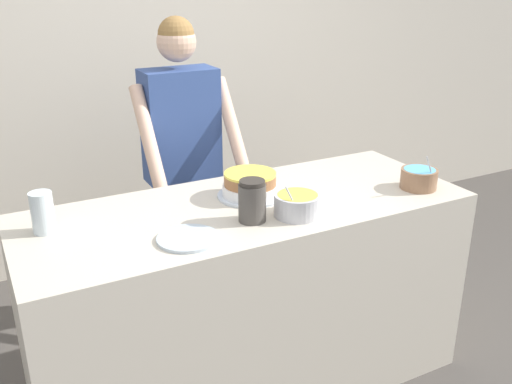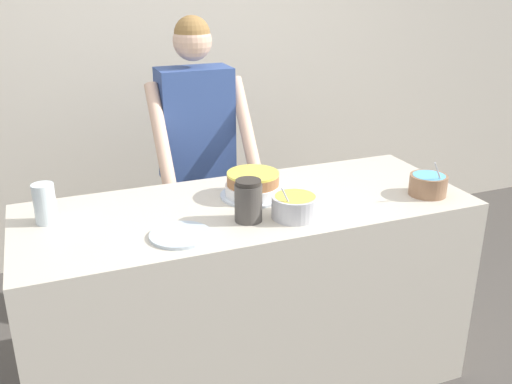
{
  "view_description": "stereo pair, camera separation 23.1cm",
  "coord_description": "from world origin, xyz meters",
  "px_view_note": "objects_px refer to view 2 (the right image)",
  "views": [
    {
      "loc": [
        -0.98,
        -1.58,
        1.8
      ],
      "look_at": [
        0.02,
        0.33,
        0.95
      ],
      "focal_mm": 40.0,
      "sensor_mm": 36.0,
      "label": 1
    },
    {
      "loc": [
        -0.77,
        -1.68,
        1.8
      ],
      "look_at": [
        0.02,
        0.33,
        0.95
      ],
      "focal_mm": 40.0,
      "sensor_mm": 36.0,
      "label": 2
    }
  ],
  "objects_px": {
    "ceramic_plate": "(180,235)",
    "drinking_glass": "(45,204)",
    "frosting_bowl_blue": "(428,184)",
    "stoneware_jar": "(248,201)",
    "frosting_bowl_yellow": "(295,206)",
    "cake": "(253,185)",
    "person_baker": "(197,142)"
  },
  "relations": [
    {
      "from": "frosting_bowl_yellow",
      "to": "stoneware_jar",
      "type": "height_order",
      "value": "stoneware_jar"
    },
    {
      "from": "drinking_glass",
      "to": "ceramic_plate",
      "type": "relative_size",
      "value": 0.69
    },
    {
      "from": "cake",
      "to": "frosting_bowl_blue",
      "type": "height_order",
      "value": "frosting_bowl_blue"
    },
    {
      "from": "frosting_bowl_blue",
      "to": "frosting_bowl_yellow",
      "type": "xyz_separation_m",
      "value": [
        -0.63,
        -0.01,
        -0.0
      ]
    },
    {
      "from": "person_baker",
      "to": "drinking_glass",
      "type": "bearing_deg",
      "value": -142.15
    },
    {
      "from": "cake",
      "to": "ceramic_plate",
      "type": "relative_size",
      "value": 1.23
    },
    {
      "from": "drinking_glass",
      "to": "stoneware_jar",
      "type": "distance_m",
      "value": 0.78
    },
    {
      "from": "cake",
      "to": "frosting_bowl_blue",
      "type": "bearing_deg",
      "value": -19.96
    },
    {
      "from": "ceramic_plate",
      "to": "person_baker",
      "type": "bearing_deg",
      "value": 70.29
    },
    {
      "from": "frosting_bowl_blue",
      "to": "ceramic_plate",
      "type": "xyz_separation_m",
      "value": [
        -1.1,
        -0.01,
        -0.04
      ]
    },
    {
      "from": "ceramic_plate",
      "to": "stoneware_jar",
      "type": "xyz_separation_m",
      "value": [
        0.28,
        0.04,
        0.08
      ]
    },
    {
      "from": "stoneware_jar",
      "to": "cake",
      "type": "bearing_deg",
      "value": 64.75
    },
    {
      "from": "drinking_glass",
      "to": "stoneware_jar",
      "type": "bearing_deg",
      "value": -20.12
    },
    {
      "from": "cake",
      "to": "frosting_bowl_yellow",
      "type": "relative_size",
      "value": 1.52
    },
    {
      "from": "frosting_bowl_blue",
      "to": "drinking_glass",
      "type": "relative_size",
      "value": 1.1
    },
    {
      "from": "cake",
      "to": "ceramic_plate",
      "type": "height_order",
      "value": "cake"
    },
    {
      "from": "person_baker",
      "to": "ceramic_plate",
      "type": "height_order",
      "value": "person_baker"
    },
    {
      "from": "frosting_bowl_yellow",
      "to": "stoneware_jar",
      "type": "relative_size",
      "value": 1.12
    },
    {
      "from": "drinking_glass",
      "to": "stoneware_jar",
      "type": "relative_size",
      "value": 0.94
    },
    {
      "from": "cake",
      "to": "drinking_glass",
      "type": "xyz_separation_m",
      "value": [
        -0.84,
        0.04,
        0.03
      ]
    },
    {
      "from": "frosting_bowl_yellow",
      "to": "person_baker",
      "type": "bearing_deg",
      "value": 98.67
    },
    {
      "from": "cake",
      "to": "stoneware_jar",
      "type": "height_order",
      "value": "stoneware_jar"
    },
    {
      "from": "ceramic_plate",
      "to": "drinking_glass",
      "type": "bearing_deg",
      "value": 145.27
    },
    {
      "from": "frosting_bowl_yellow",
      "to": "drinking_glass",
      "type": "xyz_separation_m",
      "value": [
        -0.91,
        0.3,
        0.03
      ]
    },
    {
      "from": "frosting_bowl_yellow",
      "to": "ceramic_plate",
      "type": "bearing_deg",
      "value": -179.24
    },
    {
      "from": "stoneware_jar",
      "to": "frosting_bowl_yellow",
      "type": "bearing_deg",
      "value": -11.32
    },
    {
      "from": "cake",
      "to": "frosting_bowl_blue",
      "type": "relative_size",
      "value": 1.64
    },
    {
      "from": "frosting_bowl_yellow",
      "to": "drinking_glass",
      "type": "bearing_deg",
      "value": 161.57
    },
    {
      "from": "person_baker",
      "to": "stoneware_jar",
      "type": "distance_m",
      "value": 0.87
    },
    {
      "from": "cake",
      "to": "frosting_bowl_blue",
      "type": "distance_m",
      "value": 0.75
    },
    {
      "from": "drinking_glass",
      "to": "cake",
      "type": "bearing_deg",
      "value": -2.69
    },
    {
      "from": "frosting_bowl_blue",
      "to": "stoneware_jar",
      "type": "height_order",
      "value": "frosting_bowl_blue"
    }
  ]
}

